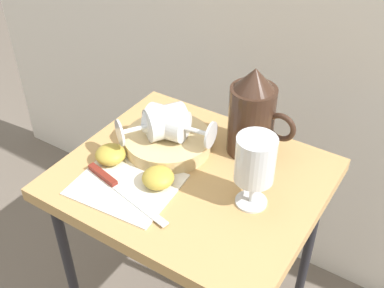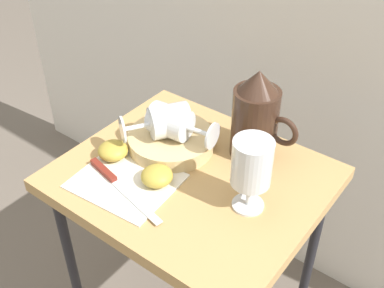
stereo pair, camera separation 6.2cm
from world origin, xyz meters
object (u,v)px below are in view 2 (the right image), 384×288
object	(u,v)px
apple_half_right	(157,176)
apple_half_left	(113,150)
basket_tray	(171,141)
wine_glass_tipped_far	(172,122)
table	(192,198)
wine_glass_tipped_near	(167,121)
knife	(114,180)
wine_glass_upright	(252,166)
pitcher	(255,122)

from	to	relation	value
apple_half_right	apple_half_left	bearing A→B (deg)	177.30
basket_tray	wine_glass_tipped_far	distance (m)	0.05
table	wine_glass_tipped_near	distance (m)	0.18
wine_glass_tipped_near	knife	world-z (taller)	wine_glass_tipped_near
table	wine_glass_upright	size ratio (longest dim) A/B	4.35
wine_glass_tipped_near	wine_glass_upright	bearing A→B (deg)	-11.88
apple_half_left	wine_glass_tipped_far	bearing A→B (deg)	53.81
pitcher	wine_glass_tipped_near	world-z (taller)	pitcher
wine_glass_tipped_near	apple_half_left	distance (m)	0.14
pitcher	wine_glass_upright	xyz separation A→B (m)	(0.08, -0.15, 0.02)
wine_glass_tipped_near	knife	xyz separation A→B (m)	(-0.01, -0.16, -0.06)
pitcher	apple_half_left	bearing A→B (deg)	-139.03
basket_tray	wine_glass_tipped_near	bearing A→B (deg)	-145.14
table	pitcher	xyz separation A→B (m)	(0.06, 0.14, 0.16)
wine_glass_tipped_near	wine_glass_tipped_far	distance (m)	0.01
apple_half_right	basket_tray	bearing A→B (deg)	116.18
wine_glass_tipped_far	apple_half_left	world-z (taller)	wine_glass_tipped_far
table	wine_glass_tipped_near	size ratio (longest dim) A/B	4.22
wine_glass_tipped_near	wine_glass_tipped_far	size ratio (longest dim) A/B	1.02
table	wine_glass_tipped_near	xyz separation A→B (m)	(-0.10, 0.04, 0.14)
table	apple_half_right	size ratio (longest dim) A/B	10.28
knife	pitcher	bearing A→B (deg)	56.40
apple_half_left	knife	distance (m)	0.09
apple_half_left	wine_glass_upright	bearing A→B (deg)	9.66
table	knife	xyz separation A→B (m)	(-0.11, -0.12, 0.08)
table	knife	world-z (taller)	knife
wine_glass_upright	wine_glass_tipped_near	xyz separation A→B (m)	(-0.25, 0.05, -0.03)
apple_half_right	wine_glass_tipped_far	bearing A→B (deg)	114.27
pitcher	wine_glass_upright	distance (m)	0.17
basket_tray	wine_glass_upright	distance (m)	0.26
wine_glass_tipped_far	wine_glass_upright	bearing A→B (deg)	-13.24
table	wine_glass_tipped_far	distance (m)	0.18
table	apple_half_left	xyz separation A→B (m)	(-0.17, -0.06, 0.09)
apple_half_right	table	bearing A→B (deg)	61.29
apple_half_left	pitcher	bearing A→B (deg)	40.97
basket_tray	apple_half_right	size ratio (longest dim) A/B	2.93
knife	apple_half_right	bearing A→B (deg)	36.33
wine_glass_upright	apple_half_right	bearing A→B (deg)	-161.93
pitcher	apple_half_right	world-z (taller)	pitcher
table	apple_half_right	world-z (taller)	apple_half_right
wine_glass_tipped_near	apple_half_left	size ratio (longest dim) A/B	2.44
wine_glass_upright	apple_half_right	distance (m)	0.21
wine_glass_upright	apple_half_left	xyz separation A→B (m)	(-0.32, -0.05, -0.08)
pitcher	apple_half_left	xyz separation A→B (m)	(-0.23, -0.20, -0.06)
table	wine_glass_tipped_far	bearing A→B (deg)	152.93
wine_glass_tipped_near	wine_glass_tipped_far	xyz separation A→B (m)	(0.01, 0.00, -0.00)
wine_glass_tipped_far	apple_half_right	distance (m)	0.14
pitcher	wine_glass_tipped_near	size ratio (longest dim) A/B	1.28
basket_tray	wine_glass_upright	world-z (taller)	wine_glass_upright
wine_glass_tipped_far	pitcher	bearing A→B (deg)	31.42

